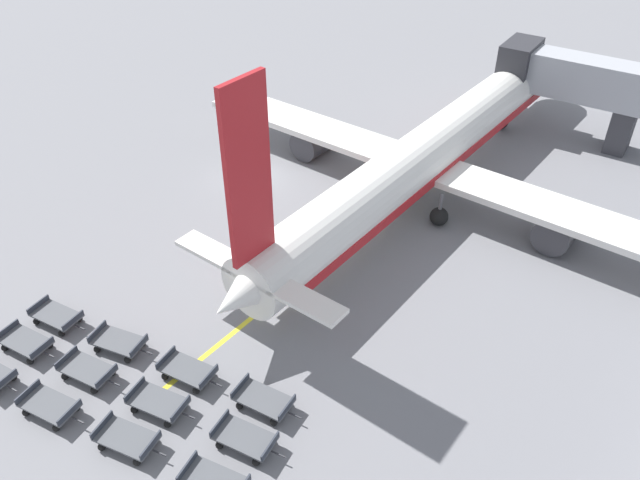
{
  "coord_description": "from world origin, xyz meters",
  "views": [
    {
      "loc": [
        26.13,
        -30.26,
        23.58
      ],
      "look_at": [
        9.97,
        -6.06,
        2.04
      ],
      "focal_mm": 35.0,
      "sensor_mm": 36.0,
      "label": 1
    }
  ],
  "objects_px": {
    "baggage_dolly_row_mid_b_col_c": "(188,371)",
    "baggage_dolly_row_mid_b_col_d": "(264,400)",
    "airplane": "(430,152)",
    "baggage_dolly_row_near_col_b": "(50,406)",
    "baggage_dolly_row_mid_a_col_c": "(158,403)",
    "baggage_dolly_row_mid_a_col_a": "(26,342)",
    "baggage_dolly_row_mid_a_col_b": "(87,370)",
    "baggage_dolly_row_mid_b_col_a": "(57,316)",
    "baggage_dolly_row_mid_a_col_d": "(245,438)",
    "baggage_dolly_row_mid_b_col_b": "(119,342)",
    "baggage_dolly_row_near_col_c": "(127,439)"
  },
  "relations": [
    {
      "from": "baggage_dolly_row_near_col_b",
      "to": "baggage_dolly_row_mid_a_col_a",
      "type": "height_order",
      "value": "same"
    },
    {
      "from": "airplane",
      "to": "baggage_dolly_row_mid_a_col_c",
      "type": "relative_size",
      "value": 12.1
    },
    {
      "from": "airplane",
      "to": "baggage_dolly_row_near_col_c",
      "type": "distance_m",
      "value": 26.58
    },
    {
      "from": "baggage_dolly_row_mid_a_col_a",
      "to": "baggage_dolly_row_mid_b_col_d",
      "type": "height_order",
      "value": "same"
    },
    {
      "from": "baggage_dolly_row_mid_a_col_a",
      "to": "baggage_dolly_row_mid_a_col_b",
      "type": "height_order",
      "value": "same"
    },
    {
      "from": "baggage_dolly_row_mid_a_col_b",
      "to": "baggage_dolly_row_mid_b_col_c",
      "type": "xyz_separation_m",
      "value": [
        4.07,
        2.69,
        0.0
      ]
    },
    {
      "from": "baggage_dolly_row_mid_a_col_c",
      "to": "baggage_dolly_row_mid_a_col_d",
      "type": "relative_size",
      "value": 1.0
    },
    {
      "from": "baggage_dolly_row_mid_b_col_a",
      "to": "baggage_dolly_row_mid_b_col_d",
      "type": "height_order",
      "value": "same"
    },
    {
      "from": "baggage_dolly_row_mid_b_col_a",
      "to": "baggage_dolly_row_mid_b_col_c",
      "type": "xyz_separation_m",
      "value": [
        8.5,
        1.09,
        0.0
      ]
    },
    {
      "from": "baggage_dolly_row_near_col_b",
      "to": "baggage_dolly_row_mid_b_col_c",
      "type": "xyz_separation_m",
      "value": [
        3.78,
        5.08,
        0.0
      ]
    },
    {
      "from": "baggage_dolly_row_near_col_b",
      "to": "baggage_dolly_row_mid_b_col_a",
      "type": "relative_size",
      "value": 1.0
    },
    {
      "from": "baggage_dolly_row_mid_b_col_a",
      "to": "baggage_dolly_row_near_col_c",
      "type": "bearing_deg",
      "value": -19.82
    },
    {
      "from": "baggage_dolly_row_mid_b_col_c",
      "to": "baggage_dolly_row_mid_b_col_d",
      "type": "height_order",
      "value": "same"
    },
    {
      "from": "baggage_dolly_row_mid_b_col_d",
      "to": "baggage_dolly_row_near_col_c",
      "type": "bearing_deg",
      "value": -126.35
    },
    {
      "from": "baggage_dolly_row_near_col_c",
      "to": "baggage_dolly_row_mid_a_col_b",
      "type": "relative_size",
      "value": 1.0
    },
    {
      "from": "baggage_dolly_row_near_col_b",
      "to": "baggage_dolly_row_mid_a_col_d",
      "type": "relative_size",
      "value": 1.0
    },
    {
      "from": "baggage_dolly_row_mid_b_col_b",
      "to": "baggage_dolly_row_mid_a_col_a",
      "type": "bearing_deg",
      "value": -146.07
    },
    {
      "from": "baggage_dolly_row_mid_a_col_b",
      "to": "baggage_dolly_row_mid_b_col_a",
      "type": "bearing_deg",
      "value": 160.02
    },
    {
      "from": "baggage_dolly_row_mid_a_col_b",
      "to": "baggage_dolly_row_mid_b_col_a",
      "type": "xyz_separation_m",
      "value": [
        -4.43,
        1.61,
        0.0
      ]
    },
    {
      "from": "baggage_dolly_row_near_col_b",
      "to": "baggage_dolly_row_mid_b_col_a",
      "type": "distance_m",
      "value": 6.18
    },
    {
      "from": "baggage_dolly_row_mid_a_col_d",
      "to": "baggage_dolly_row_mid_b_col_d",
      "type": "bearing_deg",
      "value": 106.04
    },
    {
      "from": "baggage_dolly_row_mid_b_col_a",
      "to": "baggage_dolly_row_mid_b_col_d",
      "type": "bearing_deg",
      "value": 7.71
    },
    {
      "from": "baggage_dolly_row_near_col_c",
      "to": "baggage_dolly_row_mid_b_col_a",
      "type": "bearing_deg",
      "value": 160.18
    },
    {
      "from": "baggage_dolly_row_mid_b_col_d",
      "to": "baggage_dolly_row_mid_a_col_a",
      "type": "bearing_deg",
      "value": -162.79
    },
    {
      "from": "baggage_dolly_row_mid_b_col_c",
      "to": "baggage_dolly_row_near_col_b",
      "type": "bearing_deg",
      "value": -126.69
    },
    {
      "from": "airplane",
      "to": "baggage_dolly_row_near_col_b",
      "type": "distance_m",
      "value": 27.89
    },
    {
      "from": "baggage_dolly_row_mid_b_col_a",
      "to": "baggage_dolly_row_mid_b_col_b",
      "type": "relative_size",
      "value": 0.99
    },
    {
      "from": "baggage_dolly_row_near_col_b",
      "to": "baggage_dolly_row_mid_a_col_a",
      "type": "xyz_separation_m",
      "value": [
        -4.41,
        1.87,
        0.0
      ]
    },
    {
      "from": "baggage_dolly_row_near_col_c",
      "to": "baggage_dolly_row_mid_a_col_a",
      "type": "xyz_separation_m",
      "value": [
        -8.72,
        1.13,
        0.0
      ]
    },
    {
      "from": "baggage_dolly_row_near_col_b",
      "to": "baggage_dolly_row_mid_a_col_b",
      "type": "bearing_deg",
      "value": 96.97
    },
    {
      "from": "baggage_dolly_row_mid_b_col_c",
      "to": "baggage_dolly_row_mid_a_col_b",
      "type": "bearing_deg",
      "value": -146.51
    },
    {
      "from": "baggage_dolly_row_mid_b_col_b",
      "to": "baggage_dolly_row_mid_b_col_d",
      "type": "distance_m",
      "value": 8.51
    },
    {
      "from": "airplane",
      "to": "baggage_dolly_row_mid_a_col_c",
      "type": "distance_m",
      "value": 24.45
    },
    {
      "from": "baggage_dolly_row_mid_b_col_a",
      "to": "baggage_dolly_row_mid_a_col_b",
      "type": "bearing_deg",
      "value": -19.98
    },
    {
      "from": "baggage_dolly_row_mid_a_col_d",
      "to": "baggage_dolly_row_mid_b_col_b",
      "type": "bearing_deg",
      "value": 174.22
    },
    {
      "from": "baggage_dolly_row_mid_a_col_b",
      "to": "baggage_dolly_row_mid_a_col_d",
      "type": "height_order",
      "value": "same"
    },
    {
      "from": "baggage_dolly_row_mid_b_col_d",
      "to": "baggage_dolly_row_mid_a_col_c",
      "type": "bearing_deg",
      "value": -144.61
    },
    {
      "from": "baggage_dolly_row_mid_b_col_b",
      "to": "baggage_dolly_row_mid_b_col_c",
      "type": "height_order",
      "value": "same"
    },
    {
      "from": "baggage_dolly_row_near_col_b",
      "to": "baggage_dolly_row_near_col_c",
      "type": "height_order",
      "value": "same"
    },
    {
      "from": "baggage_dolly_row_mid_b_col_a",
      "to": "baggage_dolly_row_mid_b_col_c",
      "type": "bearing_deg",
      "value": 7.28
    },
    {
      "from": "baggage_dolly_row_mid_a_col_c",
      "to": "baggage_dolly_row_mid_a_col_d",
      "type": "bearing_deg",
      "value": 8.89
    },
    {
      "from": "baggage_dolly_row_mid_a_col_c",
      "to": "baggage_dolly_row_mid_b_col_d",
      "type": "height_order",
      "value": "same"
    },
    {
      "from": "baggage_dolly_row_mid_a_col_b",
      "to": "baggage_dolly_row_mid_b_col_c",
      "type": "relative_size",
      "value": 1.0
    },
    {
      "from": "airplane",
      "to": "baggage_dolly_row_mid_a_col_d",
      "type": "relative_size",
      "value": 12.13
    },
    {
      "from": "baggage_dolly_row_mid_a_col_d",
      "to": "baggage_dolly_row_mid_b_col_b",
      "type": "relative_size",
      "value": 1.0
    },
    {
      "from": "baggage_dolly_row_mid_b_col_c",
      "to": "baggage_dolly_row_mid_b_col_d",
      "type": "bearing_deg",
      "value": 8.58
    },
    {
      "from": "baggage_dolly_row_mid_a_col_c",
      "to": "baggage_dolly_row_mid_b_col_c",
      "type": "xyz_separation_m",
      "value": [
        -0.22,
        2.18,
        0.0
      ]
    },
    {
      "from": "airplane",
      "to": "baggage_dolly_row_mid_b_col_b",
      "type": "relative_size",
      "value": 12.07
    },
    {
      "from": "baggage_dolly_row_mid_b_col_c",
      "to": "baggage_dolly_row_mid_a_col_a",
      "type": "bearing_deg",
      "value": -158.66
    },
    {
      "from": "baggage_dolly_row_near_col_b",
      "to": "baggage_dolly_row_mid_b_col_b",
      "type": "relative_size",
      "value": 1.0
    }
  ]
}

